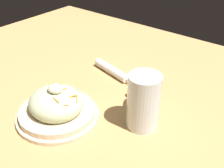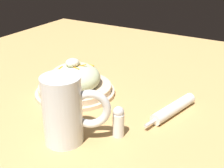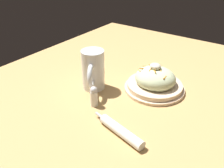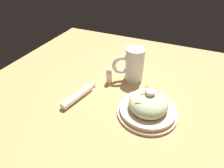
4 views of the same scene
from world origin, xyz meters
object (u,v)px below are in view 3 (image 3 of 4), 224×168
beer_mug (93,72)px  salt_shaker (94,96)px  napkin_roll (121,131)px  salad_plate (155,82)px

beer_mug → salt_shaker: bearing=-49.8°
napkin_roll → beer_mug: bearing=145.6°
beer_mug → salt_shaker: (0.08, -0.09, -0.03)m
beer_mug → napkin_roll: size_ratio=0.78×
salad_plate → salt_shaker: (-0.12, -0.22, 0.00)m
napkin_roll → salt_shaker: salt_shaker is taller
beer_mug → napkin_roll: bearing=-34.4°
salt_shaker → napkin_roll: bearing=-24.1°
salad_plate → salt_shaker: 0.25m
beer_mug → napkin_roll: (0.24, -0.16, -0.05)m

